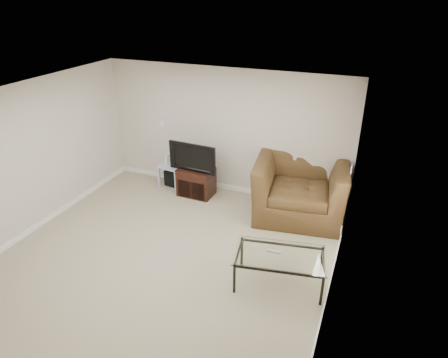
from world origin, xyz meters
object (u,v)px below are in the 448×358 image
at_px(tv_stand, 196,182).
at_px(subwoofer, 175,177).
at_px(television, 195,156).
at_px(side_table, 174,174).
at_px(recliner, 301,180).
at_px(coffee_table, 279,269).

distance_m(tv_stand, subwoofer, 0.67).
height_order(tv_stand, television, television).
bearing_deg(side_table, recliner, -4.82).
bearing_deg(coffee_table, television, 138.59).
xyz_separation_m(tv_stand, recliner, (2.08, 0.00, 0.42)).
bearing_deg(television, side_table, 161.96).
distance_m(side_table, coffee_table, 3.65).
bearing_deg(subwoofer, tv_stand, -21.84).
xyz_separation_m(subwoofer, coffee_table, (2.85, -2.25, 0.08)).
distance_m(television, subwoofer, 0.96).
relative_size(tv_stand, recliner, 0.42).
height_order(tv_stand, side_table, tv_stand).
height_order(tv_stand, coffee_table, tv_stand).
bearing_deg(side_table, coffee_table, -37.78).
bearing_deg(coffee_table, recliner, 94.50).
bearing_deg(tv_stand, television, -90.00).
bearing_deg(subwoofer, recliner, -5.20).
bearing_deg(side_table, tv_stand, -19.67).
height_order(side_table, subwoofer, side_table).
distance_m(television, coffee_table, 3.05).
bearing_deg(subwoofer, coffee_table, -38.27).
bearing_deg(recliner, coffee_table, -93.42).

